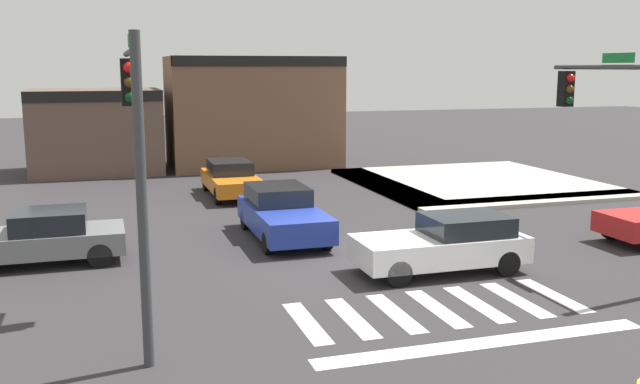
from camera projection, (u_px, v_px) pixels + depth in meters
The scene contains 10 objects.
ground_plane at pixel (363, 255), 19.22m from camera, with size 120.00×120.00×0.00m, color #302D30.
crosswalk_near at pixel (437, 308), 14.99m from camera, with size 6.23×2.45×0.01m.
curb_corner_northeast at pixel (468, 184), 30.54m from camera, with size 10.00×10.60×0.15m.
storefront_row at pixel (201, 118), 35.66m from camera, with size 15.13×5.23×5.64m.
traffic_signal_southeast at pixel (622, 121), 16.86m from camera, with size 0.32×4.51×5.67m.
traffic_signal_southwest at pixel (135, 131), 12.73m from camera, with size 0.32×4.17×5.71m.
car_blue at pixel (282, 213), 21.13m from camera, with size 1.93×4.67×1.50m.
car_gray at pixel (45, 237), 18.34m from camera, with size 4.11×1.89×1.41m.
car_orange at pixel (231, 178), 28.01m from camera, with size 1.82×4.63×1.40m.
car_white at pixel (445, 243), 17.59m from camera, with size 4.28×1.84×1.43m.
Camera 1 is at (-6.65, -17.43, 5.09)m, focal length 39.28 mm.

